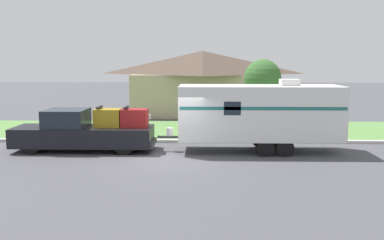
% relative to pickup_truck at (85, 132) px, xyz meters
% --- Properties ---
extents(ground_plane, '(120.00, 120.00, 0.00)m').
position_rel_pickup_truck_xyz_m(ground_plane, '(4.08, -1.75, -0.86)').
color(ground_plane, '#47474C').
extents(curb_strip, '(80.00, 0.30, 0.14)m').
position_rel_pickup_truck_xyz_m(curb_strip, '(4.08, 2.00, -0.79)').
color(curb_strip, beige).
rests_on(curb_strip, ground_plane).
extents(lawn_strip, '(80.00, 7.00, 0.03)m').
position_rel_pickup_truck_xyz_m(lawn_strip, '(4.08, 5.65, -0.85)').
color(lawn_strip, '#568442').
rests_on(lawn_strip, ground_plane).
extents(house_across_street, '(10.78, 7.19, 4.69)m').
position_rel_pickup_truck_xyz_m(house_across_street, '(5.24, 13.55, 1.57)').
color(house_across_street, tan).
rests_on(house_across_street, ground_plane).
extents(pickup_truck, '(6.25, 1.94, 2.00)m').
position_rel_pickup_truck_xyz_m(pickup_truck, '(0.00, 0.00, 0.00)').
color(pickup_truck, black).
rests_on(pickup_truck, ground_plane).
extents(travel_trailer, '(8.01, 2.23, 3.20)m').
position_rel_pickup_truck_xyz_m(travel_trailer, '(7.76, -0.00, 0.88)').
color(travel_trailer, black).
rests_on(travel_trailer, ground_plane).
extents(mailbox, '(0.48, 0.20, 1.30)m').
position_rel_pickup_truck_xyz_m(mailbox, '(2.40, 2.55, 0.14)').
color(mailbox, brown).
rests_on(mailbox, ground_plane).
extents(tree_in_yard, '(2.07, 2.07, 4.07)m').
position_rel_pickup_truck_xyz_m(tree_in_yard, '(8.59, 5.30, 2.15)').
color(tree_in_yard, brown).
rests_on(tree_in_yard, ground_plane).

